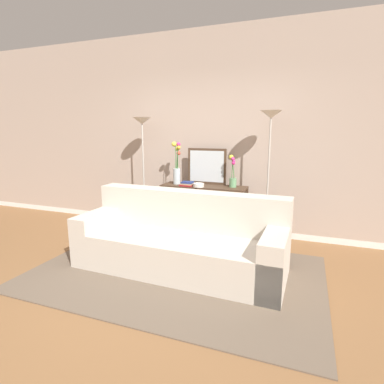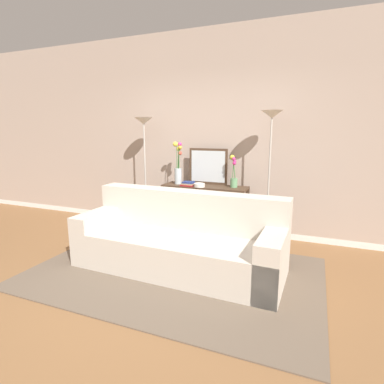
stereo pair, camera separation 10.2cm
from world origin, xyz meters
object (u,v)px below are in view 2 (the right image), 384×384
(vase_short_flowers, at_px, (234,175))
(wall_mirror, at_px, (208,166))
(floor_lamp_right, at_px, (271,141))
(vase_tall_flowers, at_px, (178,167))
(fruit_bowl, at_px, (199,185))
(couch, at_px, (180,242))
(console_table, at_px, (204,201))
(book_row_under_console, at_px, (182,229))
(book_stack, at_px, (188,184))
(floor_lamp_left, at_px, (144,143))

(vase_short_flowers, bearing_deg, wall_mirror, 163.39)
(floor_lamp_right, relative_size, vase_tall_flowers, 2.86)
(fruit_bowl, bearing_deg, vase_tall_flowers, 161.81)
(vase_short_flowers, relative_size, fruit_bowl, 2.90)
(couch, bearing_deg, console_table, 95.60)
(vase_tall_flowers, distance_m, book_row_under_console, 0.99)
(book_stack, height_order, book_row_under_console, book_stack)
(floor_lamp_left, xyz_separation_m, book_stack, (0.75, -0.02, -0.60))
(couch, xyz_separation_m, floor_lamp_right, (0.83, 1.09, 1.14))
(floor_lamp_left, xyz_separation_m, book_row_under_console, (0.60, 0.08, -1.35))
(console_table, relative_size, vase_short_flowers, 2.73)
(wall_mirror, bearing_deg, book_row_under_console, -156.17)
(floor_lamp_right, height_order, vase_short_flowers, floor_lamp_right)
(floor_lamp_right, relative_size, vase_short_flowers, 3.94)
(vase_tall_flowers, height_order, fruit_bowl, vase_tall_flowers)
(console_table, relative_size, wall_mirror, 2.11)
(wall_mirror, height_order, book_stack, wall_mirror)
(console_table, distance_m, floor_lamp_left, 1.30)
(vase_tall_flowers, xyz_separation_m, vase_short_flowers, (0.87, 0.03, -0.09))
(floor_lamp_left, bearing_deg, wall_mirror, 14.14)
(fruit_bowl, bearing_deg, book_row_under_console, 159.66)
(floor_lamp_left, relative_size, fruit_bowl, 11.06)
(console_table, bearing_deg, vase_short_flowers, 4.47)
(vase_tall_flowers, height_order, vase_short_flowers, vase_tall_flowers)
(floor_lamp_right, distance_m, book_stack, 1.34)
(wall_mirror, bearing_deg, book_stack, -129.13)
(console_table, xyz_separation_m, vase_tall_flowers, (-0.44, 0.01, 0.50))
(vase_tall_flowers, relative_size, vase_short_flowers, 1.38)
(book_row_under_console, bearing_deg, couch, -67.18)
(book_stack, distance_m, book_row_under_console, 0.78)
(fruit_bowl, bearing_deg, floor_lamp_right, 2.74)
(console_table, xyz_separation_m, floor_lamp_left, (-0.97, -0.08, 0.86))
(wall_mirror, xyz_separation_m, book_row_under_console, (-0.37, -0.16, -1.00))
(floor_lamp_left, distance_m, wall_mirror, 1.06)
(console_table, height_order, vase_tall_flowers, vase_tall_flowers)
(vase_tall_flowers, xyz_separation_m, book_stack, (0.21, -0.11, -0.24))
(console_table, relative_size, vase_tall_flowers, 1.98)
(floor_lamp_right, xyz_separation_m, wall_mirror, (-0.95, 0.24, -0.40))
(couch, height_order, wall_mirror, wall_mirror)
(wall_mirror, xyz_separation_m, book_stack, (-0.22, -0.27, -0.24))
(couch, distance_m, book_row_under_console, 1.30)
(floor_lamp_right, bearing_deg, floor_lamp_left, -180.00)
(fruit_bowl, xyz_separation_m, book_stack, (-0.19, 0.02, 0.00))
(floor_lamp_right, distance_m, vase_short_flowers, 0.72)
(vase_tall_flowers, bearing_deg, fruit_bowl, -18.19)
(wall_mirror, distance_m, book_row_under_console, 1.08)
(vase_tall_flowers, bearing_deg, floor_lamp_left, -171.04)
(console_table, bearing_deg, book_row_under_console, 180.00)
(floor_lamp_left, height_order, book_row_under_console, floor_lamp_left)
(console_table, bearing_deg, couch, -84.40)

